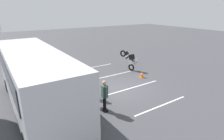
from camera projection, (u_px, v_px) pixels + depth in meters
The scene contains 15 objects.
ground_plane at pixel (119, 88), 13.01m from camera, with size 80.00×80.00×0.00m, color #424247.
tour_bus at pixel (35, 81), 9.87m from camera, with size 9.33×2.73×3.25m.
spectator_far_left at pixel (104, 93), 9.77m from camera, with size 0.58×0.36×1.78m.
spectator_left at pixel (90, 89), 10.38m from camera, with size 0.58×0.34×1.70m.
spectator_centre at pixel (87, 81), 11.40m from camera, with size 0.58×0.37×1.81m.
spectator_right at pixel (81, 78), 12.14m from camera, with size 0.57×0.38×1.67m.
spectator_far_right at pixel (75, 74), 12.98m from camera, with size 0.58×0.36×1.66m.
parked_motorcycle_silver at pixel (63, 85), 12.37m from camera, with size 2.04×0.68×0.99m.
stunt_motorcycle at pixel (130, 59), 16.46m from camera, with size 1.85×0.92×1.84m.
flagpole at pixel (2, 36), 14.93m from camera, with size 0.78×0.36×6.46m.
traffic_cone at pixel (142, 74), 14.94m from camera, with size 0.34×0.34×0.63m.
bay_line_a at pixel (161, 105), 10.70m from camera, with size 0.20×4.05×0.01m.
bay_line_b at pixel (131, 88), 13.00m from camera, with size 0.22×5.00×0.01m.
bay_line_c at pixel (109, 76), 15.30m from camera, with size 0.21×4.61×0.01m.
bay_line_d at pixel (93, 67), 17.60m from camera, with size 0.20×4.01×0.01m.
Camera 1 is at (-9.84, 6.79, 5.31)m, focal length 30.02 mm.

